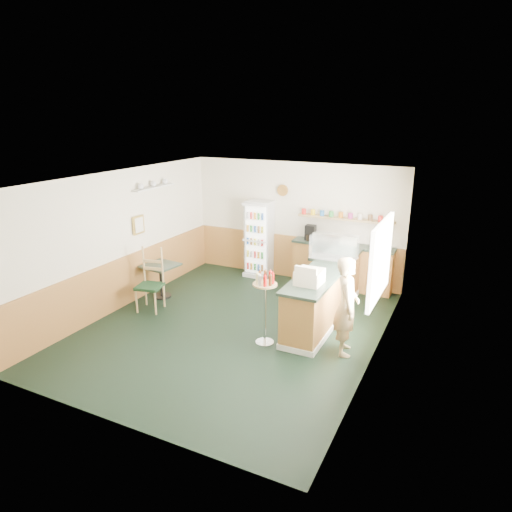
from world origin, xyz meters
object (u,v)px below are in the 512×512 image
Objects in this scene: cash_register at (309,277)px; shopkeeper at (347,306)px; cafe_table at (161,274)px; cafe_chair at (152,277)px; condiment_stand at (265,297)px; display_case at (334,248)px; drinks_fridge at (259,239)px.

cash_register is 0.27× the size of shopkeeper.
cafe_chair is at bearing -68.98° from cafe_table.
cash_register is at bearing -6.90° from cafe_table.
cafe_table is (-2.81, 0.89, -0.33)m from condiment_stand.
display_case is 2.00m from condiment_stand.
cafe_table is (-3.40, -0.97, -0.75)m from display_case.
shopkeeper is 1.29× the size of condiment_stand.
drinks_fridge reaches higher than condiment_stand.
cafe_table is at bearing 162.42° from condiment_stand.
cash_register is at bearing 38.84° from condiment_stand.
drinks_fridge is at bearing 59.56° from cafe_table.
cash_register reaches higher than cafe_table.
shopkeeper is at bearing -13.55° from cafe_chair.
display_case is 0.71× the size of cafe_chair.
drinks_fridge reaches higher than cash_register.
condiment_stand is at bearing -17.58° from cafe_table.
cafe_table is (-3.40, 0.41, -0.62)m from cash_register.
shopkeeper reaches higher than cafe_table.
cash_register is 0.79m from shopkeeper.
drinks_fridge is at bearing 151.56° from display_case.
display_case is at bearing 15.93° from cafe_table.
cash_register is at bearing 56.28° from shopkeeper.
cafe_chair is (0.20, -0.53, 0.14)m from cafe_table.
drinks_fridge is 2.88m from cafe_chair.
shopkeeper is at bearing -8.41° from cafe_table.
cafe_table is at bearing 98.54° from cafe_chair.
cash_register is 0.60× the size of cafe_table.
condiment_stand is (-1.29, -0.28, 0.03)m from shopkeeper.
display_case is 1.39m from cash_register.
cafe_table is at bearing 63.44° from shopkeeper.
cafe_chair is at bearing 172.21° from condiment_stand.
drinks_fridge is 3.40m from condiment_stand.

